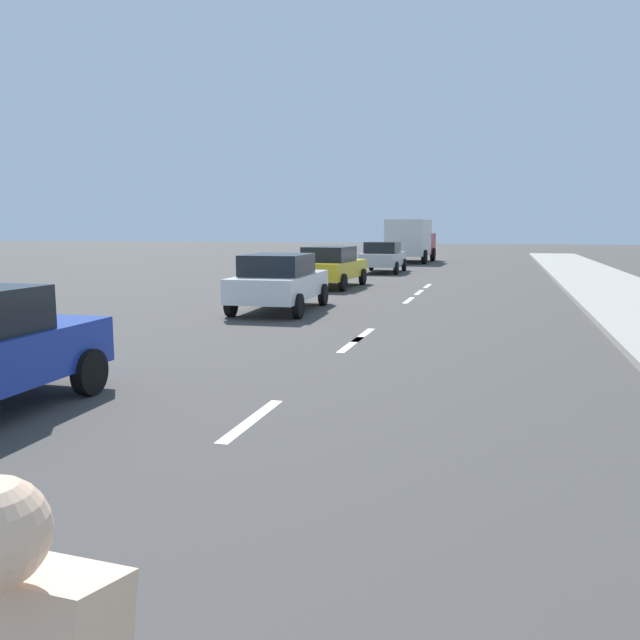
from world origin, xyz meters
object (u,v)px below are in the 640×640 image
object	(u,v)px
parked_car_white	(279,281)
parked_car_yellow	(331,266)
delivery_truck	(411,240)
parked_car_silver	(383,256)

from	to	relation	value
parked_car_white	parked_car_yellow	xyz separation A→B (m)	(-0.46, 7.24, -0.00)
delivery_truck	parked_car_white	bearing A→B (deg)	-88.08
parked_car_yellow	parked_car_silver	xyz separation A→B (m)	(0.45, 8.81, -0.00)
parked_car_silver	delivery_truck	world-z (taller)	delivery_truck
parked_car_yellow	parked_car_white	bearing A→B (deg)	-84.23
parked_car_white	delivery_truck	bearing A→B (deg)	87.11
parked_car_white	parked_car_yellow	distance (m)	7.25
parked_car_yellow	parked_car_silver	bearing A→B (deg)	89.20
parked_car_white	parked_car_silver	size ratio (longest dim) A/B	1.03
parked_car_yellow	parked_car_silver	size ratio (longest dim) A/B	1.02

